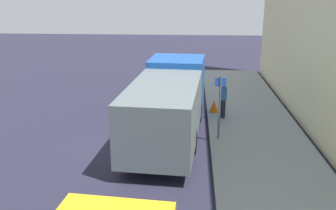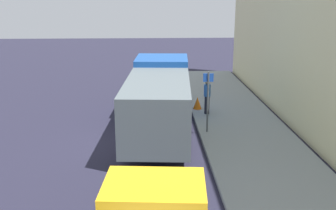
{
  "view_description": "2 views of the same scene",
  "coord_description": "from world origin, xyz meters",
  "px_view_note": "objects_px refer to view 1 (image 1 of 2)",
  "views": [
    {
      "loc": [
        2.27,
        -13.17,
        6.02
      ],
      "look_at": [
        1.26,
        0.95,
        1.6
      ],
      "focal_mm": 39.15,
      "sensor_mm": 36.0,
      "label": 1
    },
    {
      "loc": [
        0.9,
        -15.14,
        6.01
      ],
      "look_at": [
        1.63,
        1.12,
        1.37
      ],
      "focal_mm": 42.01,
      "sensor_mm": 36.0,
      "label": 2
    }
  ],
  "objects_px": {
    "pedestrian_walking": "(223,99)",
    "street_sign_post": "(220,103)",
    "traffic_cone_orange": "(214,106)",
    "large_utility_truck": "(169,101)"
  },
  "relations": [
    {
      "from": "large_utility_truck",
      "to": "street_sign_post",
      "type": "distance_m",
      "value": 2.13
    },
    {
      "from": "large_utility_truck",
      "to": "street_sign_post",
      "type": "relative_size",
      "value": 3.25
    },
    {
      "from": "traffic_cone_orange",
      "to": "street_sign_post",
      "type": "xyz_separation_m",
      "value": [
        0.01,
        -3.55,
        1.25
      ]
    },
    {
      "from": "pedestrian_walking",
      "to": "street_sign_post",
      "type": "xyz_separation_m",
      "value": [
        -0.36,
        -2.68,
        0.64
      ]
    },
    {
      "from": "traffic_cone_orange",
      "to": "large_utility_truck",
      "type": "bearing_deg",
      "value": -123.82
    },
    {
      "from": "large_utility_truck",
      "to": "pedestrian_walking",
      "type": "relative_size",
      "value": 5.0
    },
    {
      "from": "large_utility_truck",
      "to": "street_sign_post",
      "type": "bearing_deg",
      "value": -8.52
    },
    {
      "from": "large_utility_truck",
      "to": "pedestrian_walking",
      "type": "height_order",
      "value": "large_utility_truck"
    },
    {
      "from": "pedestrian_walking",
      "to": "traffic_cone_orange",
      "type": "relative_size",
      "value": 2.73
    },
    {
      "from": "pedestrian_walking",
      "to": "street_sign_post",
      "type": "bearing_deg",
      "value": 48.81
    }
  ]
}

